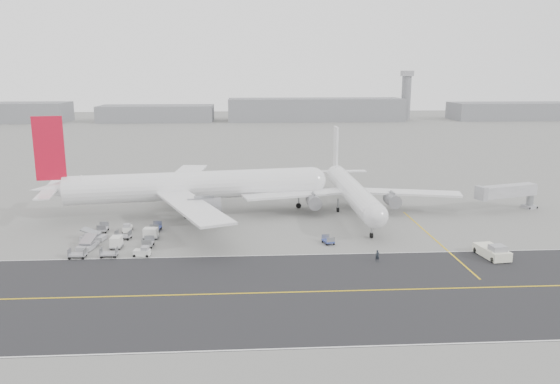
{
  "coord_description": "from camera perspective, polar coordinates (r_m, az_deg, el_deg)",
  "views": [
    {
      "loc": [
        -4.18,
        -88.72,
        29.78
      ],
      "look_at": [
        2.07,
        12.0,
        7.72
      ],
      "focal_mm": 35.0,
      "sensor_mm": 36.0,
      "label": 1
    }
  ],
  "objects": [
    {
      "name": "ground_crew_a",
      "position": [
        89.68,
        10.15,
        -6.6
      ],
      "size": [
        0.76,
        0.54,
        1.96
      ],
      "primitive_type": "imported",
      "rotation": [
        0.0,
        0.0,
        0.11
      ],
      "color": "black",
      "rests_on": "ground"
    },
    {
      "name": "airliner_b",
      "position": [
        119.4,
        7.47,
        0.16
      ],
      "size": [
        47.86,
        48.39,
        16.69
      ],
      "rotation": [
        0.0,
        0.0,
        0.01
      ],
      "color": "silver",
      "rests_on": "ground"
    },
    {
      "name": "control_tower",
      "position": [
        368.99,
        13.05,
        9.92
      ],
      "size": [
        7.0,
        7.0,
        31.25
      ],
      "color": "slate",
      "rests_on": "ground"
    },
    {
      "name": "airliner_a",
      "position": [
        118.1,
        -9.74,
        0.63
      ],
      "size": [
        61.96,
        60.85,
        21.48
      ],
      "rotation": [
        0.0,
        0.0,
        1.72
      ],
      "color": "silver",
      "rests_on": "ground"
    },
    {
      "name": "jet_bridge",
      "position": [
        129.83,
        22.67,
        -0.03
      ],
      "size": [
        15.73,
        7.27,
        5.91
      ],
      "rotation": [
        0.0,
        0.0,
        0.29
      ],
      "color": "gray",
      "rests_on": "ground"
    },
    {
      "name": "taxiway",
      "position": [
        77.3,
        3.62,
        -10.35
      ],
      "size": [
        220.0,
        59.0,
        0.03
      ],
      "color": "#27282A",
      "rests_on": "ground"
    },
    {
      "name": "stray_dolly",
      "position": [
        98.0,
        5.04,
        -5.41
      ],
      "size": [
        2.17,
        2.84,
        1.55
      ],
      "primitive_type": null,
      "rotation": [
        0.0,
        0.0,
        0.28
      ],
      "color": "silver",
      "rests_on": "ground"
    },
    {
      "name": "horizon_buildings",
      "position": [
        351.65,
        2.06,
        7.47
      ],
      "size": [
        520.0,
        28.0,
        28.0
      ],
      "primitive_type": null,
      "color": "slate",
      "rests_on": "ground"
    },
    {
      "name": "gse_cluster",
      "position": [
        101.93,
        -16.36,
        -5.17
      ],
      "size": [
        20.31,
        24.27,
        2.16
      ],
      "primitive_type": null,
      "rotation": [
        0.0,
        0.0,
        -0.08
      ],
      "color": "#9A9A9F",
      "rests_on": "ground"
    },
    {
      "name": "pushback_tug",
      "position": [
        96.79,
        21.33,
        -5.82
      ],
      "size": [
        4.07,
        8.87,
        2.5
      ],
      "rotation": [
        0.0,
        0.0,
        0.14
      ],
      "color": "silver",
      "rests_on": "ground"
    },
    {
      "name": "ground",
      "position": [
        93.68,
        -0.81,
        -6.21
      ],
      "size": [
        700.0,
        700.0,
        0.0
      ],
      "primitive_type": "plane",
      "color": "gray",
      "rests_on": "ground"
    }
  ]
}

